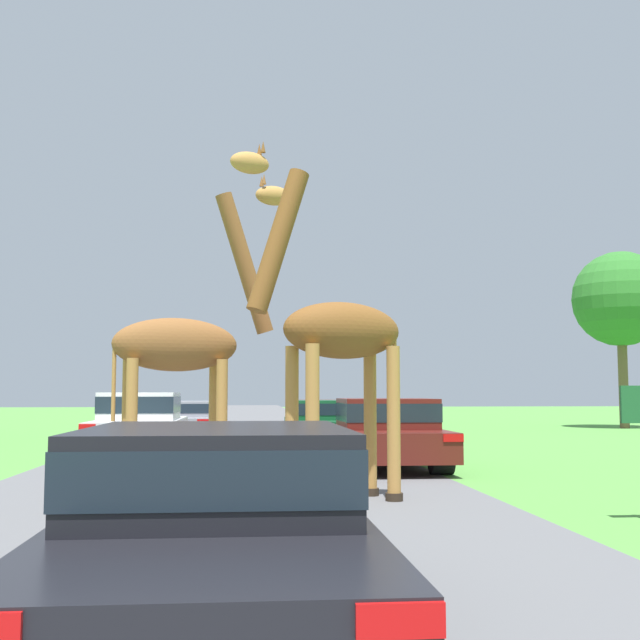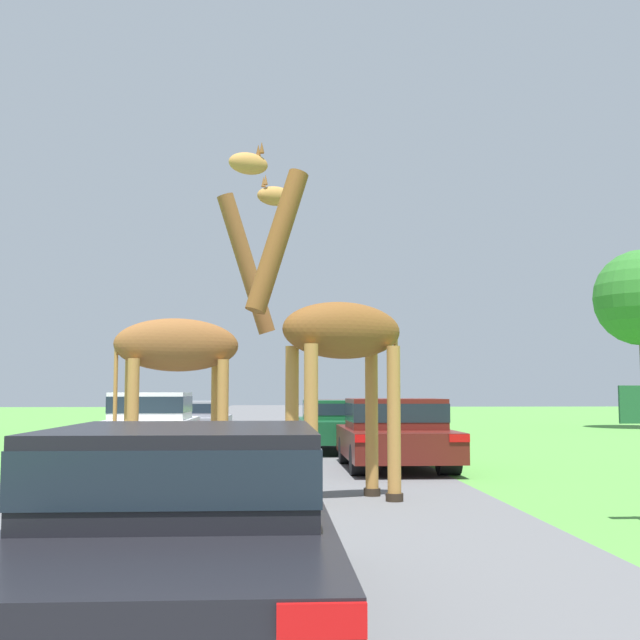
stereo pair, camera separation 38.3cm
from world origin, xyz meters
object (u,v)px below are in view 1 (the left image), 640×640
object	(u,v)px
car_rear_follower	(386,432)
giraffe_near_road	(334,337)
car_queue_left	(322,423)
car_lead_maroon	(216,521)
car_verge_right	(322,416)
tree_right_cluster	(621,300)
car_queue_right	(181,419)
car_far_ahead	(140,426)
giraffe_companion	(187,346)

from	to	relation	value
car_rear_follower	giraffe_near_road	bearing A→B (deg)	-108.52
giraffe_near_road	car_queue_left	xyz separation A→B (m)	(0.72, 9.42, -1.57)
car_lead_maroon	car_verge_right	bearing A→B (deg)	82.93
car_queue_left	car_verge_right	world-z (taller)	car_queue_left
car_queue_left	car_verge_right	xyz separation A→B (m)	(0.76, 7.98, -0.04)
car_verge_right	tree_right_cluster	world-z (taller)	tree_right_cluster
car_queue_right	car_rear_follower	xyz separation A→B (m)	(4.79, -9.70, 0.07)
car_queue_right	car_far_ahead	distance (m)	7.69
giraffe_near_road	car_queue_right	world-z (taller)	giraffe_near_road
car_far_ahead	car_lead_maroon	bearing A→B (deg)	-80.49
giraffe_companion	car_queue_right	size ratio (longest dim) A/B	1.07
giraffe_companion	car_rear_follower	bearing A→B (deg)	123.82
giraffe_near_road	car_queue_left	size ratio (longest dim) A/B	1.15
car_lead_maroon	car_queue_left	world-z (taller)	car_queue_left
car_lead_maroon	tree_right_cluster	bearing A→B (deg)	59.47
car_lead_maroon	tree_right_cluster	world-z (taller)	tree_right_cluster
car_queue_left	car_far_ahead	world-z (taller)	car_far_ahead
giraffe_near_road	car_queue_right	size ratio (longest dim) A/B	1.09
car_lead_maroon	car_verge_right	size ratio (longest dim) A/B	1.16
giraffe_near_road	car_far_ahead	world-z (taller)	giraffe_near_road
car_lead_maroon	car_verge_right	distance (m)	23.48
giraffe_companion	car_queue_left	bearing A→B (deg)	147.98
car_queue_right	car_queue_left	size ratio (longest dim) A/B	1.05
car_queue_left	car_verge_right	distance (m)	8.02
car_far_ahead	car_rear_follower	size ratio (longest dim) A/B	1.04
car_rear_follower	car_queue_left	bearing A→B (deg)	99.80
car_queue_right	car_far_ahead	xyz separation A→B (m)	(-0.27, -7.68, 0.12)
giraffe_near_road	car_rear_follower	size ratio (longest dim) A/B	1.21
car_verge_right	car_rear_follower	distance (m)	12.78
car_verge_right	giraffe_companion	bearing A→B (deg)	-101.95
giraffe_companion	tree_right_cluster	size ratio (longest dim) A/B	0.65
giraffe_near_road	car_lead_maroon	bearing A→B (deg)	144.47
car_lead_maroon	car_far_ahead	bearing A→B (deg)	99.51
giraffe_companion	car_rear_follower	distance (m)	5.65
car_queue_right	car_far_ahead	bearing A→B (deg)	-92.02
car_far_ahead	car_queue_right	bearing A→B (deg)	87.98
car_verge_right	tree_right_cluster	xyz separation A→B (m)	(12.91, 3.49, 4.70)
car_rear_follower	car_verge_right	bearing A→B (deg)	90.31
giraffe_companion	car_verge_right	world-z (taller)	giraffe_companion
giraffe_near_road	car_verge_right	world-z (taller)	giraffe_near_road
giraffe_companion	car_far_ahead	xyz separation A→B (m)	(-1.42, 6.09, -1.39)
car_far_ahead	tree_right_cluster	size ratio (longest dim) A/B	0.57
giraffe_near_road	tree_right_cluster	xyz separation A→B (m)	(14.39, 20.89, 3.08)
tree_right_cluster	car_queue_right	bearing A→B (deg)	-159.56
car_queue_right	tree_right_cluster	xyz separation A→B (m)	(17.63, 6.57, 4.70)
giraffe_companion	car_queue_right	distance (m)	13.90
car_queue_right	car_rear_follower	size ratio (longest dim) A/B	1.11
car_far_ahead	car_verge_right	xyz separation A→B (m)	(4.99, 10.76, -0.12)
car_queue_right	car_queue_left	xyz separation A→B (m)	(3.96, -4.90, 0.05)
tree_right_cluster	giraffe_companion	bearing A→B (deg)	-129.00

